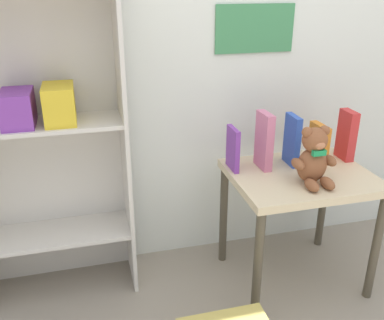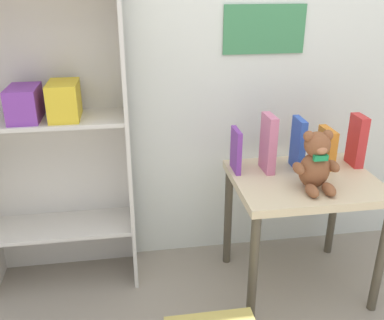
# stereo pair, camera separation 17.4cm
# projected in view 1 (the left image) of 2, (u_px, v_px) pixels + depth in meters

# --- Properties ---
(wall_back) EXTENTS (4.80, 0.07, 2.50)m
(wall_back) POSITION_uv_depth(u_px,v_px,m) (225.00, 14.00, 2.01)
(wall_back) COLOR silver
(wall_back) RESTS_ON ground_plane
(bookshelf_side) EXTENTS (0.70, 0.28, 1.67)m
(bookshelf_side) POSITION_uv_depth(u_px,v_px,m) (40.00, 103.00, 1.80)
(bookshelf_side) COLOR beige
(bookshelf_side) RESTS_ON ground_plane
(display_table) EXTENTS (0.64, 0.51, 0.58)m
(display_table) POSITION_uv_depth(u_px,v_px,m) (299.00, 189.00, 1.99)
(display_table) COLOR beige
(display_table) RESTS_ON ground_plane
(teddy_bear) EXTENTS (0.19, 0.18, 0.26)m
(teddy_bear) POSITION_uv_depth(u_px,v_px,m) (314.00, 158.00, 1.82)
(teddy_bear) COLOR brown
(teddy_bear) RESTS_ON display_table
(book_standing_purple) EXTENTS (0.02, 0.13, 0.20)m
(book_standing_purple) POSITION_uv_depth(u_px,v_px,m) (233.00, 149.00, 1.97)
(book_standing_purple) COLOR purple
(book_standing_purple) RESTS_ON display_table
(book_standing_pink) EXTENTS (0.04, 0.13, 0.27)m
(book_standing_pink) POSITION_uv_depth(u_px,v_px,m) (264.00, 141.00, 1.97)
(book_standing_pink) COLOR #D17093
(book_standing_pink) RESTS_ON display_table
(book_standing_blue) EXTENTS (0.03, 0.13, 0.24)m
(book_standing_blue) POSITION_uv_depth(u_px,v_px,m) (292.00, 140.00, 2.01)
(book_standing_blue) COLOR #2D51B7
(book_standing_blue) RESTS_ON display_table
(book_standing_orange) EXTENTS (0.04, 0.14, 0.18)m
(book_standing_orange) POSITION_uv_depth(u_px,v_px,m) (319.00, 143.00, 2.06)
(book_standing_orange) COLOR orange
(book_standing_orange) RESTS_ON display_table
(book_standing_red) EXTENTS (0.05, 0.11, 0.24)m
(book_standing_red) POSITION_uv_depth(u_px,v_px,m) (347.00, 135.00, 2.07)
(book_standing_red) COLOR red
(book_standing_red) RESTS_ON display_table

